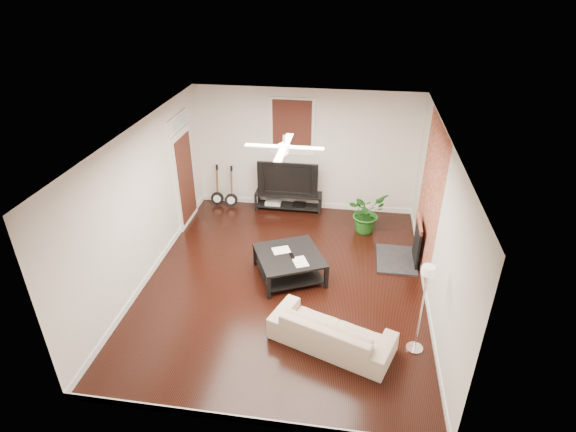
% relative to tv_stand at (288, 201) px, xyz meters
% --- Properties ---
extents(room, '(5.01, 6.01, 2.81)m').
position_rel_tv_stand_xyz_m(room, '(0.35, -2.78, 1.18)').
color(room, black).
rests_on(room, ground).
extents(brick_accent, '(0.02, 2.20, 2.80)m').
position_rel_tv_stand_xyz_m(brick_accent, '(2.84, -1.78, 1.18)').
color(brick_accent, '#9A4A31').
rests_on(brick_accent, floor).
extents(fireplace, '(0.80, 1.10, 0.92)m').
position_rel_tv_stand_xyz_m(fireplace, '(2.55, -1.78, 0.24)').
color(fireplace, black).
rests_on(fireplace, floor).
extents(window_back, '(1.00, 0.06, 1.30)m').
position_rel_tv_stand_xyz_m(window_back, '(0.05, 0.19, 1.73)').
color(window_back, '#35130E').
rests_on(window_back, wall_back).
extents(door_left, '(0.08, 1.00, 2.50)m').
position_rel_tv_stand_xyz_m(door_left, '(-2.11, -0.88, 1.03)').
color(door_left, white).
rests_on(door_left, wall_left).
extents(tv_stand, '(1.54, 0.41, 0.43)m').
position_rel_tv_stand_xyz_m(tv_stand, '(0.00, 0.00, 0.00)').
color(tv_stand, black).
rests_on(tv_stand, floor).
extents(tv, '(1.38, 0.18, 0.79)m').
position_rel_tv_stand_xyz_m(tv, '(0.00, 0.02, 0.61)').
color(tv, black).
rests_on(tv, tv_stand).
extents(coffee_table, '(1.49, 1.49, 0.47)m').
position_rel_tv_stand_xyz_m(coffee_table, '(0.41, -2.59, 0.02)').
color(coffee_table, black).
rests_on(coffee_table, floor).
extents(sofa, '(2.00, 1.33, 0.54)m').
position_rel_tv_stand_xyz_m(sofa, '(1.30, -4.24, 0.06)').
color(sofa, '#C6AC94').
rests_on(sofa, floor).
extents(floor_lamp, '(0.32, 0.32, 1.52)m').
position_rel_tv_stand_xyz_m(floor_lamp, '(2.55, -4.14, 0.54)').
color(floor_lamp, silver).
rests_on(floor_lamp, floor).
extents(potted_plant, '(1.06, 1.06, 0.89)m').
position_rel_tv_stand_xyz_m(potted_plant, '(1.79, -0.71, 0.23)').
color(potted_plant, '#1D5A19').
rests_on(potted_plant, floor).
extents(guitar_left, '(0.32, 0.23, 0.99)m').
position_rel_tv_stand_xyz_m(guitar_left, '(-1.71, -0.03, 0.28)').
color(guitar_left, black).
rests_on(guitar_left, floor).
extents(guitar_right, '(0.34, 0.26, 0.99)m').
position_rel_tv_stand_xyz_m(guitar_right, '(-1.36, -0.06, 0.28)').
color(guitar_right, black).
rests_on(guitar_right, floor).
extents(ceiling_fan, '(1.24, 1.24, 0.32)m').
position_rel_tv_stand_xyz_m(ceiling_fan, '(0.35, -2.78, 2.38)').
color(ceiling_fan, white).
rests_on(ceiling_fan, ceiling).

